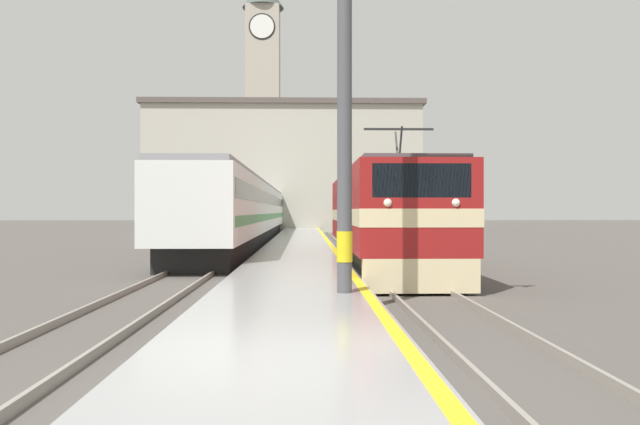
% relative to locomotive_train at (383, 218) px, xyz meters
% --- Properties ---
extents(ground_plane, '(200.00, 200.00, 0.00)m').
position_rel_locomotive_train_xyz_m(ground_plane, '(-3.00, 15.09, -1.77)').
color(ground_plane, '#514C47').
extents(platform, '(3.25, 140.00, 0.42)m').
position_rel_locomotive_train_xyz_m(platform, '(-3.00, 10.09, -1.56)').
color(platform, '#999999').
rests_on(platform, ground).
extents(rail_track_near, '(2.83, 140.00, 0.16)m').
position_rel_locomotive_train_xyz_m(rail_track_near, '(0.00, 10.09, -1.74)').
color(rail_track_near, '#514C47').
rests_on(rail_track_near, ground).
extents(rail_track_far, '(2.84, 140.00, 0.16)m').
position_rel_locomotive_train_xyz_m(rail_track_far, '(-6.30, 10.09, -1.74)').
color(rail_track_far, '#514C47').
rests_on(rail_track_far, ground).
extents(locomotive_train, '(2.92, 14.61, 4.43)m').
position_rel_locomotive_train_xyz_m(locomotive_train, '(0.00, 0.00, 0.00)').
color(locomotive_train, black).
rests_on(locomotive_train, ground).
extents(passenger_train, '(2.92, 48.00, 3.72)m').
position_rel_locomotive_train_xyz_m(passenger_train, '(-6.30, 20.81, 0.24)').
color(passenger_train, black).
rests_on(passenger_train, ground).
extents(catenary_mast, '(2.25, 0.31, 8.26)m').
position_rel_locomotive_train_xyz_m(catenary_mast, '(-1.90, -9.50, 2.70)').
color(catenary_mast, '#4C4C51').
rests_on(catenary_mast, platform).
extents(clock_tower, '(4.48, 4.48, 27.31)m').
position_rel_locomotive_train_xyz_m(clock_tower, '(-7.30, 46.23, 12.65)').
color(clock_tower, '#ADA393').
rests_on(clock_tower, ground).
extents(station_building, '(26.81, 8.39, 12.52)m').
position_rel_locomotive_train_xyz_m(station_building, '(-4.84, 40.08, 4.51)').
color(station_building, '#B7B2A3').
rests_on(station_building, ground).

